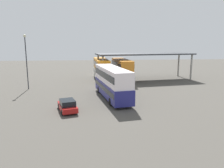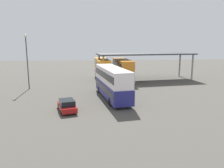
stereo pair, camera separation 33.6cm
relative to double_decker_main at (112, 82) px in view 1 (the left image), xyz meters
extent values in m
plane|color=#49463F|center=(0.69, -3.21, -2.34)|extent=(140.00, 140.00, 0.00)
cube|color=navy|center=(0.00, -0.01, -1.05)|extent=(4.27, 11.63, 1.88)
cube|color=white|center=(0.00, -0.01, 0.91)|extent=(4.16, 11.39, 2.04)
cube|color=black|center=(0.00, -0.01, -0.82)|extent=(4.23, 11.19, 0.64)
cube|color=black|center=(0.00, -0.01, 1.01)|extent=(4.23, 11.19, 0.81)
cube|color=black|center=(-0.90, 5.55, -0.77)|extent=(2.09, 0.44, 1.13)
cube|color=orange|center=(-0.90, 5.55, 0.14)|extent=(1.72, 0.36, 0.36)
cylinder|color=black|center=(-1.67, 3.29, -1.84)|extent=(0.44, 1.03, 1.00)
cylinder|color=black|center=(0.53, 3.65, -1.84)|extent=(0.44, 1.03, 1.00)
cylinder|color=black|center=(-0.53, -3.67, -1.84)|extent=(0.44, 1.03, 1.00)
cylinder|color=black|center=(1.67, -3.31, -1.84)|extent=(0.44, 1.03, 1.00)
cube|color=#A31615|center=(-5.60, -5.25, -1.84)|extent=(2.64, 4.09, 0.55)
cube|color=black|center=(-5.55, -5.43, -1.28)|extent=(2.04, 2.42, 0.58)
cylinder|color=black|center=(-6.64, -4.33, -2.04)|extent=(0.36, 0.63, 0.60)
cylinder|color=black|center=(-5.21, -3.92, -2.04)|extent=(0.36, 0.63, 0.60)
cylinder|color=black|center=(-5.99, -6.58, -2.04)|extent=(0.36, 0.63, 0.60)
cylinder|color=black|center=(-4.56, -6.17, -2.04)|extent=(0.36, 0.63, 0.60)
cube|color=white|center=(-0.69, 14.63, -1.02)|extent=(2.94, 11.14, 1.93)
cube|color=orange|center=(-0.69, 14.63, 0.98)|extent=(2.85, 10.92, 2.09)
cube|color=black|center=(-0.69, 14.63, -0.79)|extent=(2.95, 10.70, 0.66)
cube|color=black|center=(-0.69, 14.63, 1.09)|extent=(2.95, 10.70, 0.84)
cube|color=black|center=(-0.95, 20.09, -0.73)|extent=(2.05, 0.20, 1.16)
cube|color=orange|center=(-0.95, 20.09, 0.19)|extent=(1.69, 0.16, 0.36)
cylinder|color=black|center=(-1.94, 17.99, -1.84)|extent=(0.33, 1.01, 1.00)
cylinder|color=black|center=(0.23, 18.10, -1.84)|extent=(0.33, 1.01, 1.00)
cylinder|color=black|center=(-1.61, 11.16, -1.84)|extent=(0.33, 1.01, 1.00)
cylinder|color=black|center=(0.56, 11.26, -1.84)|extent=(0.33, 1.01, 1.00)
cube|color=white|center=(3.36, 13.49, -1.03)|extent=(3.13, 10.42, 1.91)
cube|color=orange|center=(3.36, 13.49, 0.95)|extent=(3.04, 10.21, 2.07)
cube|color=black|center=(3.36, 13.49, -0.81)|extent=(3.14, 10.01, 0.65)
cube|color=black|center=(3.36, 13.49, 1.06)|extent=(3.14, 10.01, 0.83)
cube|color=black|center=(3.03, 18.57, -0.75)|extent=(2.10, 0.24, 1.14)
cube|color=orange|center=(3.03, 18.57, 0.17)|extent=(1.73, 0.19, 0.36)
cylinder|color=black|center=(2.05, 16.60, -1.84)|extent=(0.34, 1.02, 1.00)
cylinder|color=black|center=(4.27, 16.74, -1.84)|extent=(0.34, 1.02, 1.00)
cylinder|color=black|center=(2.46, 10.24, -1.84)|extent=(0.34, 1.02, 1.00)
cylinder|color=black|center=(4.68, 10.38, -1.84)|extent=(0.34, 1.02, 1.00)
cube|color=#33353A|center=(8.31, 14.66, 2.99)|extent=(20.46, 8.74, 0.25)
cylinder|color=#9E9B93|center=(17.20, 18.36, 0.26)|extent=(0.36, 0.36, 5.20)
cylinder|color=#9E9B93|center=(17.86, 13.41, 0.26)|extent=(0.36, 0.36, 5.20)
cylinder|color=#9E9B93|center=(-1.25, 15.90, 0.26)|extent=(0.36, 0.36, 5.20)
cylinder|color=#9E9B93|center=(-0.59, 10.96, 0.26)|extent=(0.36, 0.36, 5.20)
cylinder|color=#33353A|center=(-13.22, 7.25, 1.92)|extent=(0.16, 0.16, 8.52)
sphere|color=beige|center=(-13.22, 7.25, 6.33)|extent=(0.44, 0.44, 0.44)
camera|label=1|loc=(-2.97, -28.89, 5.26)|focal=34.45mm
camera|label=2|loc=(-2.63, -28.93, 5.26)|focal=34.45mm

